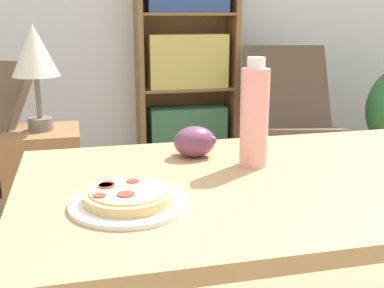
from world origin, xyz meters
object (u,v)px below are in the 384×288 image
(pizza_on_plate, at_px, (129,199))
(lounge_chair_far, at_px, (288,137))
(bookshelf, at_px, (187,58))
(grape_bunch, at_px, (194,142))
(table_lamp, at_px, (35,56))
(drink_bottle, at_px, (254,116))
(side_table, at_px, (46,190))

(pizza_on_plate, distance_m, lounge_chair_far, 2.43)
(pizza_on_plate, distance_m, bookshelf, 2.67)
(grape_bunch, bearing_deg, table_lamp, 114.41)
(drink_bottle, relative_size, table_lamp, 0.58)
(grape_bunch, height_order, side_table, grape_bunch)
(pizza_on_plate, bearing_deg, bookshelf, 74.60)
(pizza_on_plate, height_order, side_table, pizza_on_plate)
(lounge_chair_far, bearing_deg, side_table, -142.24)
(table_lamp, bearing_deg, drink_bottle, -62.45)
(lounge_chair_far, relative_size, bookshelf, 0.53)
(bookshelf, bearing_deg, grape_bunch, -102.42)
(grape_bunch, height_order, table_lamp, table_lamp)
(lounge_chair_far, bearing_deg, drink_bottle, -103.32)
(pizza_on_plate, xyz_separation_m, table_lamp, (-0.26, 1.34, 0.18))
(drink_bottle, relative_size, lounge_chair_far, 0.31)
(lounge_chair_far, xyz_separation_m, side_table, (-1.55, -0.67, 0.01))
(side_table, bearing_deg, pizza_on_plate, -78.96)
(drink_bottle, bearing_deg, table_lamp, 117.55)
(drink_bottle, distance_m, side_table, 1.41)
(pizza_on_plate, distance_m, side_table, 1.44)
(bookshelf, relative_size, side_table, 2.83)
(grape_bunch, bearing_deg, side_table, 114.41)
(grape_bunch, height_order, drink_bottle, drink_bottle)
(pizza_on_plate, bearing_deg, table_lamp, 101.04)
(drink_bottle, height_order, bookshelf, bookshelf)
(lounge_chair_far, height_order, side_table, lounge_chair_far)
(grape_bunch, height_order, bookshelf, bookshelf)
(grape_bunch, bearing_deg, drink_bottle, -40.68)
(lounge_chair_far, distance_m, side_table, 1.69)
(pizza_on_plate, xyz_separation_m, drink_bottle, (0.34, 0.19, 0.11))
(table_lamp, bearing_deg, side_table, 0.00)
(pizza_on_plate, relative_size, lounge_chair_far, 0.27)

